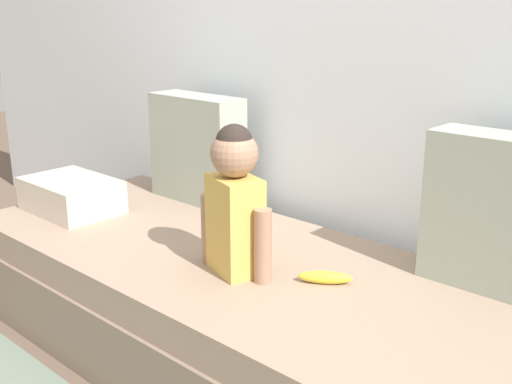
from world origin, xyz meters
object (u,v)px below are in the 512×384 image
Objects in this scene: couch at (257,318)px; toddler at (235,200)px; throw_pillow_right at (508,216)px; folded_blanket at (71,195)px; throw_pillow_left at (197,149)px; banana at (325,277)px.

toddler is at bearing -96.74° from couch.
throw_pillow_right reaches higher than couch.
throw_pillow_right is 1.70m from folded_blanket.
toddler is at bearing 1.23° from folded_blanket.
throw_pillow_right is at bearing 0.00° from throw_pillow_left.
toddler is 0.96m from folded_blanket.
folded_blanket is at bearing -164.01° from throw_pillow_right.
throw_pillow_right is (0.68, 0.35, 0.44)m from couch.
couch is 5.07× the size of toddler.
throw_pillow_left is at bearing 152.44° from couch.
folded_blanket is (-1.21, -0.14, 0.05)m from banana.
throw_pillow_right reaches higher than folded_blanket.
throw_pillow_right is 0.57m from banana.
throw_pillow_left is 0.96× the size of throw_pillow_right.
throw_pillow_left is at bearing 59.58° from folded_blanket.
throw_pillow_left is at bearing 160.92° from banana.
folded_blanket reaches higher than couch.
throw_pillow_left reaches higher than couch.
throw_pillow_right is at bearing 27.56° from couch.
folded_blanket is at bearing -173.20° from couch.
throw_pillow_left is 0.80m from toddler.
throw_pillow_right is 2.83× the size of banana.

